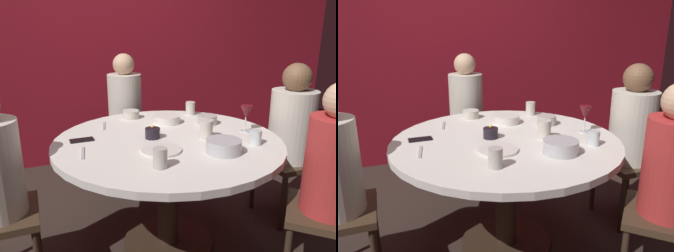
{
  "view_description": "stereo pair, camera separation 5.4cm",
  "coord_description": "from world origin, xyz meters",
  "views": [
    {
      "loc": [
        -0.74,
        -1.77,
        1.43
      ],
      "look_at": [
        0.0,
        0.0,
        0.84
      ],
      "focal_mm": 35.26,
      "sensor_mm": 36.0,
      "label": 1
    },
    {
      "loc": [
        -0.69,
        -1.79,
        1.43
      ],
      "look_at": [
        0.0,
        0.0,
        0.84
      ],
      "focal_mm": 35.26,
      "sensor_mm": 36.0,
      "label": 2
    }
  ],
  "objects": [
    {
      "name": "cell_phone",
      "position": [
        -0.5,
        0.16,
        0.76
      ],
      "size": [
        0.14,
        0.07,
        0.01
      ],
      "primitive_type": "cube",
      "rotation": [
        0.0,
        0.0,
        4.71
      ],
      "color": "black",
      "rests_on": "dining_table"
    },
    {
      "name": "cup_by_right_diner",
      "position": [
        0.43,
        -0.3,
        0.8
      ],
      "size": [
        0.06,
        0.06,
        0.09
      ],
      "primitive_type": "cylinder",
      "color": "silver",
      "rests_on": "dining_table"
    },
    {
      "name": "candle_holder",
      "position": [
        -0.08,
        0.04,
        0.79
      ],
      "size": [
        0.09,
        0.09,
        0.09
      ],
      "color": "black",
      "rests_on": "dining_table"
    },
    {
      "name": "knife_near_plate",
      "position": [
        -0.52,
        -0.05,
        0.76
      ],
      "size": [
        0.05,
        0.18,
        0.01
      ],
      "primitive_type": "cube",
      "rotation": [
        0.0,
        0.0,
        -0.17
      ],
      "color": "#B7B7BC",
      "rests_on": "dining_table"
    },
    {
      "name": "bowl_sauce_side",
      "position": [
        -0.08,
        0.53,
        0.79
      ],
      "size": [
        0.12,
        0.12,
        0.06
      ],
      "primitive_type": "cylinder",
      "color": "beige",
      "rests_on": "dining_table"
    },
    {
      "name": "cup_by_left_diner",
      "position": [
        0.21,
        -0.09,
        0.82
      ],
      "size": [
        0.08,
        0.08,
        0.12
      ],
      "primitive_type": "cylinder",
      "color": "beige",
      "rests_on": "dining_table"
    },
    {
      "name": "seated_diner_front_right",
      "position": [
        0.65,
        -0.65,
        0.72
      ],
      "size": [
        0.57,
        0.57,
        1.17
      ],
      "rotation": [
        0.0,
        0.0,
        2.36
      ],
      "color": "#3F2D1E",
      "rests_on": "ground"
    },
    {
      "name": "bowl_small_white",
      "position": [
        0.13,
        0.31,
        0.79
      ],
      "size": [
        0.18,
        0.18,
        0.06
      ],
      "primitive_type": "cylinder",
      "color": "silver",
      "rests_on": "dining_table"
    },
    {
      "name": "ground_plane",
      "position": [
        0.0,
        0.0,
        0.0
      ],
      "size": [
        8.0,
        8.0,
        0.0
      ],
      "primitive_type": "plane",
      "color": "#2D231E"
    },
    {
      "name": "cup_center_front",
      "position": [
        0.38,
        0.45,
        0.81
      ],
      "size": [
        0.07,
        0.07,
        0.1
      ],
      "primitive_type": "cylinder",
      "color": "beige",
      "rests_on": "dining_table"
    },
    {
      "name": "dinner_plate",
      "position": [
        -0.12,
        -0.18,
        0.77
      ],
      "size": [
        0.23,
        0.23,
        0.01
      ],
      "primitive_type": "cylinder",
      "color": "silver",
      "rests_on": "dining_table"
    },
    {
      "name": "bowl_serving_large",
      "position": [
        0.19,
        -0.34,
        0.8
      ],
      "size": [
        0.19,
        0.19,
        0.07
      ],
      "primitive_type": "cylinder",
      "color": "#B7B7BC",
      "rests_on": "dining_table"
    },
    {
      "name": "dining_table",
      "position": [
        0.0,
        0.0,
        0.61
      ],
      "size": [
        1.39,
        1.39,
        0.76
      ],
      "color": "silver",
      "rests_on": "ground"
    },
    {
      "name": "back_wall",
      "position": [
        0.0,
        1.77,
        1.3
      ],
      "size": [
        6.0,
        0.1,
        2.6
      ],
      "primitive_type": "cube",
      "color": "maroon",
      "rests_on": "ground"
    },
    {
      "name": "cup_near_candle",
      "position": [
        -0.2,
        -0.39,
        0.81
      ],
      "size": [
        0.07,
        0.07,
        0.1
      ],
      "primitive_type": "cylinder",
      "color": "#B2ADA3",
      "rests_on": "dining_table"
    },
    {
      "name": "seated_diner_right",
      "position": [
        0.98,
        0.0,
        0.73
      ],
      "size": [
        0.4,
        0.4,
        1.18
      ],
      "rotation": [
        0.0,
        0.0,
        3.14
      ],
      "color": "#3F2D1E",
      "rests_on": "ground"
    },
    {
      "name": "seated_diner_back",
      "position": [
        0.0,
        0.97,
        0.74
      ],
      "size": [
        0.4,
        0.4,
        1.2
      ],
      "rotation": [
        0.0,
        0.0,
        4.71
      ],
      "color": "#3F2D1E",
      "rests_on": "ground"
    },
    {
      "name": "bowl_salad_center",
      "position": [
        0.38,
        0.18,
        0.79
      ],
      "size": [
        0.13,
        0.13,
        0.06
      ],
      "primitive_type": "cylinder",
      "color": "#B2ADA3",
      "rests_on": "dining_table"
    },
    {
      "name": "fork_near_plate",
      "position": [
        -0.31,
        0.4,
        0.76
      ],
      "size": [
        0.06,
        0.18,
        0.01
      ],
      "primitive_type": "cube",
      "rotation": [
        0.0,
        0.0,
        -0.24
      ],
      "color": "#B7B7BC",
      "rests_on": "dining_table"
    },
    {
      "name": "wine_glass",
      "position": [
        0.52,
        -0.07,
        0.89
      ],
      "size": [
        0.08,
        0.08,
        0.18
      ],
      "color": "silver",
      "rests_on": "dining_table"
    }
  ]
}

